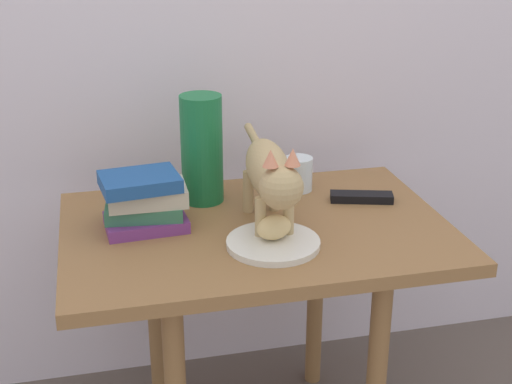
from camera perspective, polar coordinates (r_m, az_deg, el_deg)
The scene contains 8 objects.
side_table at distance 1.65m, azimuth 0.00°, elevation -5.32°, with size 0.86×0.58×0.61m.
plate at distance 1.52m, azimuth 1.37°, elevation -4.07°, with size 0.20×0.20×0.01m, color silver.
bread_roll at distance 1.51m, azimuth 1.44°, elevation -2.81°, with size 0.08×0.06×0.05m, color #E0BC7A.
cat at distance 1.54m, azimuth 1.13°, elevation 1.50°, with size 0.11×0.48×0.23m.
book_stack at distance 1.60m, azimuth -8.83°, elevation -0.71°, with size 0.19×0.15×0.13m.
green_vase at distance 1.71m, azimuth -4.31°, elevation 3.40°, with size 0.10×0.10×0.26m, color #196B38.
candle_jar at distance 1.80m, azimuth 3.38°, elevation 1.30°, with size 0.07×0.07×0.08m.
tv_remote at distance 1.76m, azimuth 8.35°, elevation -0.41°, with size 0.15×0.04×0.02m, color black.
Camera 1 is at (-0.33, -1.43, 1.28)m, focal length 50.53 mm.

